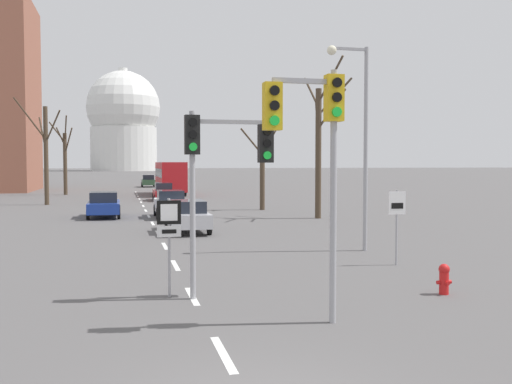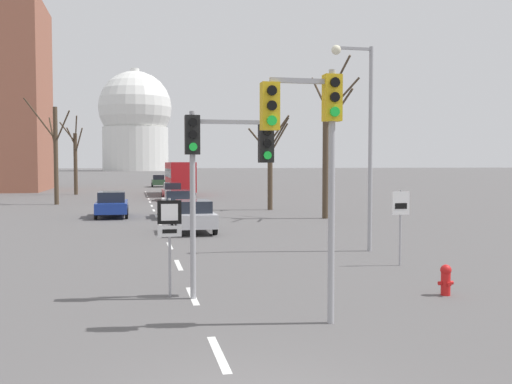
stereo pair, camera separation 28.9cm
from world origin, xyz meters
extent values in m
cube|color=silver|center=(0.00, 2.59, 0.00)|extent=(0.16, 2.00, 0.01)
cube|color=silver|center=(0.00, 7.09, 0.00)|extent=(0.16, 2.00, 0.01)
cube|color=silver|center=(0.00, 11.59, 0.00)|extent=(0.16, 2.00, 0.01)
cube|color=silver|center=(0.00, 16.09, 0.00)|extent=(0.16, 2.00, 0.01)
cube|color=silver|center=(0.00, 20.59, 0.00)|extent=(0.16, 2.00, 0.01)
cube|color=silver|center=(0.00, 25.09, 0.00)|extent=(0.16, 2.00, 0.01)
cube|color=silver|center=(0.00, 29.59, 0.00)|extent=(0.16, 2.00, 0.01)
cube|color=silver|center=(0.00, 34.09, 0.00)|extent=(0.16, 2.00, 0.01)
cube|color=silver|center=(0.00, 38.59, 0.00)|extent=(0.16, 2.00, 0.01)
cube|color=silver|center=(0.00, 43.09, 0.00)|extent=(0.16, 2.00, 0.01)
cube|color=silver|center=(0.00, 47.59, 0.00)|extent=(0.16, 2.00, 0.01)
cube|color=silver|center=(0.00, 52.09, 0.00)|extent=(0.16, 2.00, 0.01)
cube|color=silver|center=(0.00, 56.59, 0.00)|extent=(0.16, 2.00, 0.01)
cube|color=silver|center=(0.00, 61.09, 0.00)|extent=(0.16, 2.00, 0.01)
cylinder|color=#9E9EA3|center=(-0.01, 6.80, 2.32)|extent=(0.14, 0.14, 4.64)
cube|color=black|center=(-0.01, 6.80, 4.06)|extent=(0.36, 0.28, 0.96)
cylinder|color=black|center=(-0.01, 6.63, 4.36)|extent=(0.20, 0.06, 0.20)
cylinder|color=black|center=(-0.01, 6.63, 4.06)|extent=(0.20, 0.06, 0.20)
cylinder|color=green|center=(-0.01, 6.63, 3.76)|extent=(0.20, 0.06, 0.20)
cube|color=#9E9EA3|center=(0.92, 6.80, 4.39)|extent=(1.86, 0.10, 0.10)
cube|color=black|center=(1.85, 6.80, 3.86)|extent=(0.36, 0.28, 0.96)
cylinder|color=black|center=(1.85, 6.63, 4.16)|extent=(0.20, 0.06, 0.20)
cylinder|color=black|center=(1.85, 6.63, 3.86)|extent=(0.20, 0.06, 0.20)
cylinder|color=green|center=(1.85, 6.63, 3.56)|extent=(0.20, 0.06, 0.20)
cylinder|color=#9E9EA3|center=(2.59, 4.02, 2.65)|extent=(0.14, 0.14, 5.29)
cube|color=gold|center=(2.59, 4.02, 4.71)|extent=(0.36, 0.28, 0.96)
cylinder|color=black|center=(2.59, 3.85, 5.01)|extent=(0.20, 0.06, 0.20)
cylinder|color=black|center=(2.59, 3.85, 4.71)|extent=(0.20, 0.06, 0.20)
cylinder|color=green|center=(2.59, 3.85, 4.41)|extent=(0.20, 0.06, 0.20)
cube|color=#9E9EA3|center=(1.93, 4.02, 5.04)|extent=(1.32, 0.10, 0.10)
cube|color=gold|center=(1.27, 4.02, 4.51)|extent=(0.36, 0.28, 0.96)
cylinder|color=black|center=(1.27, 3.85, 4.81)|extent=(0.20, 0.06, 0.20)
cylinder|color=black|center=(1.27, 3.85, 4.51)|extent=(0.20, 0.06, 0.20)
cylinder|color=green|center=(1.27, 3.85, 4.21)|extent=(0.20, 0.06, 0.20)
cylinder|color=#9E9EA3|center=(-0.56, 7.18, 1.24)|extent=(0.07, 0.07, 2.49)
cube|color=black|center=(-0.56, 7.16, 2.14)|extent=(0.60, 0.03, 0.60)
cube|color=white|center=(-0.56, 7.14, 2.14)|extent=(0.42, 0.01, 0.42)
cube|color=white|center=(-0.56, 7.16, 1.66)|extent=(0.60, 0.03, 0.28)
cube|color=black|center=(-0.56, 7.14, 1.66)|extent=(0.36, 0.01, 0.10)
cylinder|color=#9E9EA3|center=(7.12, 9.96, 1.25)|extent=(0.07, 0.07, 2.49)
cube|color=white|center=(7.12, 9.94, 2.06)|extent=(0.60, 0.03, 0.76)
cube|color=black|center=(7.12, 9.92, 1.97)|extent=(0.42, 0.01, 0.19)
cylinder|color=red|center=(6.32, 5.80, 0.29)|extent=(0.24, 0.24, 0.57)
sphere|color=red|center=(6.32, 5.80, 0.65)|extent=(0.28, 0.28, 0.28)
cylinder|color=red|center=(6.16, 5.80, 0.31)|extent=(0.08, 0.10, 0.10)
cylinder|color=red|center=(6.48, 5.80, 0.31)|extent=(0.08, 0.10, 0.10)
cylinder|color=red|center=(6.32, 5.64, 0.31)|extent=(0.10, 0.08, 0.10)
cylinder|color=#9E9EA3|center=(7.41, 13.09, 3.88)|extent=(0.16, 0.16, 7.76)
cube|color=#9E9EA3|center=(6.71, 13.09, 7.66)|extent=(1.40, 0.10, 0.10)
sphere|color=#F2EAC6|center=(6.01, 13.09, 7.58)|extent=(0.36, 0.36, 0.36)
cube|color=maroon|center=(2.03, 44.91, 0.63)|extent=(1.67, 4.48, 0.62)
cube|color=#1E232D|center=(2.03, 44.69, 1.28)|extent=(1.42, 2.15, 0.68)
cylinder|color=black|center=(1.24, 46.30, 0.32)|extent=(0.18, 0.64, 0.64)
cylinder|color=black|center=(2.82, 46.30, 0.32)|extent=(0.18, 0.64, 0.64)
cylinder|color=black|center=(1.24, 43.52, 0.32)|extent=(0.18, 0.64, 0.64)
cylinder|color=black|center=(2.82, 43.52, 0.32)|extent=(0.18, 0.64, 0.64)
cube|color=silver|center=(1.27, 28.53, 0.73)|extent=(1.79, 4.37, 0.75)
cube|color=#1E232D|center=(1.27, 28.31, 1.40)|extent=(1.52, 2.10, 0.59)
cylinder|color=black|center=(0.43, 29.88, 0.36)|extent=(0.18, 0.72, 0.72)
cylinder|color=black|center=(2.12, 29.88, 0.36)|extent=(0.18, 0.72, 0.72)
cylinder|color=black|center=(0.43, 27.17, 0.36)|extent=(0.18, 0.72, 0.72)
cylinder|color=black|center=(2.12, 27.17, 0.36)|extent=(0.18, 0.72, 0.72)
cube|color=#2D4C33|center=(2.14, 75.48, 0.69)|extent=(1.83, 4.11, 0.75)
cube|color=#1E232D|center=(2.14, 75.28, 1.41)|extent=(1.55, 1.97, 0.69)
cylinder|color=black|center=(1.27, 76.75, 0.32)|extent=(0.18, 0.64, 0.64)
cylinder|color=black|center=(3.00, 76.75, 0.32)|extent=(0.18, 0.64, 0.64)
cylinder|color=black|center=(1.27, 74.21, 0.32)|extent=(0.18, 0.64, 0.64)
cylinder|color=black|center=(3.00, 74.21, 0.32)|extent=(0.18, 0.64, 0.64)
cube|color=#B7B7BC|center=(1.43, 20.66, 0.67)|extent=(1.88, 4.34, 0.65)
cube|color=#1E232D|center=(1.43, 20.44, 1.28)|extent=(1.60, 2.08, 0.57)
cylinder|color=black|center=(0.54, 22.00, 0.34)|extent=(0.18, 0.68, 0.68)
cylinder|color=black|center=(2.32, 22.00, 0.34)|extent=(0.18, 0.68, 0.68)
cylinder|color=black|center=(0.54, 19.31, 0.34)|extent=(0.18, 0.68, 0.68)
cylinder|color=black|center=(2.32, 19.31, 0.34)|extent=(0.18, 0.68, 0.68)
cube|color=navy|center=(-2.74, 29.49, 0.65)|extent=(1.90, 4.46, 0.64)
cube|color=#1E232D|center=(-2.74, 29.26, 1.29)|extent=(1.61, 2.14, 0.63)
cylinder|color=black|center=(-3.64, 30.87, 0.33)|extent=(0.18, 0.66, 0.66)
cylinder|color=black|center=(-1.84, 30.87, 0.33)|extent=(0.18, 0.66, 0.66)
cylinder|color=black|center=(-3.64, 28.10, 0.33)|extent=(0.18, 0.66, 0.66)
cylinder|color=black|center=(-1.84, 28.10, 0.33)|extent=(0.18, 0.66, 0.66)
cube|color=red|center=(3.47, 54.29, 1.98)|extent=(2.50, 10.80, 3.00)
cube|color=black|center=(3.47, 54.29, 2.35)|extent=(2.52, 10.26, 0.90)
cylinder|color=black|center=(2.27, 58.07, 0.48)|extent=(0.26, 0.96, 0.96)
cylinder|color=black|center=(4.67, 58.07, 0.48)|extent=(0.26, 0.96, 0.96)
cylinder|color=black|center=(2.27, 51.05, 0.48)|extent=(0.26, 0.96, 0.96)
cylinder|color=black|center=(4.67, 51.05, 0.48)|extent=(0.26, 0.96, 0.96)
cylinder|color=#473828|center=(-7.56, 41.65, 3.98)|extent=(0.35, 0.35, 7.95)
cylinder|color=#473828|center=(-7.88, 42.25, 5.80)|extent=(0.73, 1.32, 2.78)
cylinder|color=#473828|center=(-7.72, 42.52, 6.18)|extent=(0.40, 1.83, 2.08)
cylinder|color=#473828|center=(-6.94, 41.13, 6.34)|extent=(1.32, 1.18, 2.57)
cylinder|color=#473828|center=(-8.67, 41.15, 6.92)|extent=(2.30, 1.19, 3.29)
cylinder|color=#473828|center=(8.26, 32.78, 3.21)|extent=(0.36, 0.36, 6.42)
cylinder|color=#473828|center=(8.86, 32.44, 5.53)|extent=(1.30, 0.82, 2.28)
cylinder|color=#473828|center=(8.81, 32.18, 5.86)|extent=(1.14, 1.36, 1.85)
cylinder|color=#473828|center=(8.81, 32.42, 5.14)|extent=(1.21, 0.86, 2.22)
cylinder|color=#473828|center=(7.35, 32.31, 4.93)|extent=(1.85, 1.15, 1.83)
cylinder|color=#473828|center=(-7.46, 56.87, 3.30)|extent=(0.40, 0.40, 6.60)
cylinder|color=#473828|center=(-8.22, 56.78, 6.69)|extent=(1.65, 0.34, 2.20)
cylinder|color=#473828|center=(-7.02, 56.23, 5.79)|extent=(0.97, 1.43, 2.69)
cylinder|color=#473828|center=(-7.28, 56.02, 7.05)|extent=(0.47, 1.82, 2.67)
cylinder|color=#473828|center=(-7.85, 56.50, 6.22)|extent=(0.89, 0.89, 1.94)
cylinder|color=#473828|center=(10.04, 25.82, 3.95)|extent=(0.36, 0.36, 7.90)
cylinder|color=#473828|center=(9.82, 26.52, 7.75)|extent=(0.53, 1.52, 1.99)
cylinder|color=#473828|center=(11.03, 25.62, 7.42)|extent=(2.07, 0.57, 2.34)
cylinder|color=#473828|center=(10.41, 24.73, 8.34)|extent=(0.75, 2.29, 2.44)
cylinder|color=#473828|center=(10.55, 24.83, 6.63)|extent=(0.97, 2.12, 2.18)
cylinder|color=#473828|center=(10.29, 26.74, 5.95)|extent=(0.58, 1.96, 2.96)
cylinder|color=silver|center=(0.00, 259.70, 9.87)|extent=(29.62, 29.62, 19.75)
sphere|color=silver|center=(0.00, 259.70, 28.80)|extent=(32.91, 32.91, 32.91)
cylinder|color=silver|center=(0.00, 259.70, 43.61)|extent=(3.95, 3.95, 5.76)
camera|label=1|loc=(-1.73, -7.16, 3.36)|focal=40.00mm
camera|label=2|loc=(-1.45, -7.22, 3.36)|focal=40.00mm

